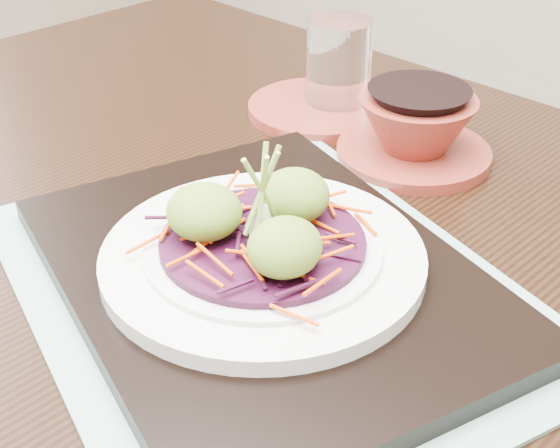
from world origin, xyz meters
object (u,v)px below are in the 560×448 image
Objects in this scene: white_plate at (263,256)px; water_glass at (339,66)px; dining_table at (283,371)px; terracotta_side_plate at (319,108)px; terracotta_bowl_set at (415,132)px; serving_tray at (263,274)px.

white_plate is 2.38× the size of water_glass.
dining_table is 0.31m from terracotta_side_plate.
terracotta_bowl_set is at bearing -12.35° from terracotta_side_plate.
terracotta_bowl_set is at bearing 116.23° from serving_tray.
serving_tray is 1.54× the size of white_plate.
dining_table is at bearing -59.43° from terracotta_side_plate.
water_glass is (-0.14, 0.27, 0.16)m from dining_table.
dining_table is 5.82× the size of white_plate.
dining_table is 3.78× the size of serving_tray.
serving_tray is 0.34m from water_glass.
terracotta_side_plate is at bearing 167.65° from terracotta_bowl_set.
serving_tray is 0.32m from terracotta_side_plate.
white_plate is (0.00, -0.03, 0.13)m from dining_table.
dining_table is at bearing 117.52° from serving_tray.
water_glass reaches higher than white_plate.
terracotta_side_plate is (-0.15, 0.28, -0.02)m from white_plate.
water_glass is at bearing 115.38° from white_plate.
dining_table is 0.34m from water_glass.
serving_tray is 2.03× the size of terracotta_bowl_set.
dining_table is 7.69× the size of terracotta_bowl_set.
water_glass reaches higher than terracotta_side_plate.
dining_table is 0.12m from serving_tray.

